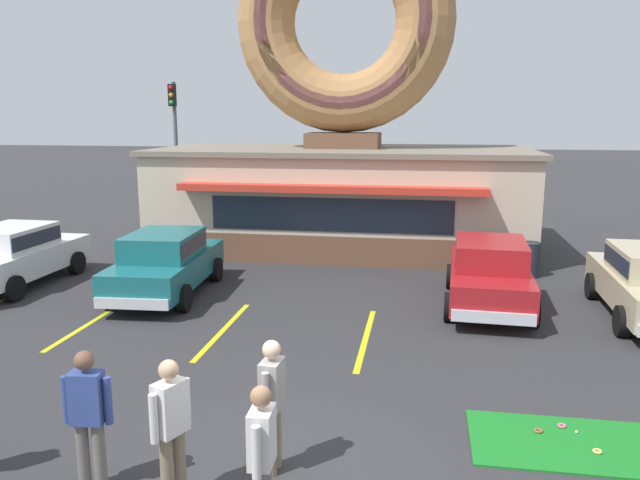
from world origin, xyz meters
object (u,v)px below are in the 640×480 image
Objects in this scene: car_white at (14,253)px; traffic_light_pole at (175,133)px; pedestrian_blue_sweater_man at (88,413)px; pedestrian_clipboard_woman at (171,423)px; golf_ball at (577,432)px; pedestrian_crossing_woman at (262,454)px; trash_bin at (530,259)px; pedestrian_hooded_kid at (272,399)px; car_teal at (166,261)px; car_red at (489,270)px.

traffic_light_pole is (0.18, 10.69, 2.84)m from car_white.
pedestrian_clipboard_woman is (1.06, -0.05, -0.01)m from pedestrian_blue_sweater_man.
golf_ball is 5.60m from pedestrian_clipboard_woman.
pedestrian_crossing_woman is (9.00, -8.67, 0.08)m from car_white.
traffic_light_pole is (-13.36, 7.48, 3.21)m from trash_bin.
pedestrian_hooded_kid is (8.81, -7.43, 0.10)m from car_white.
pedestrian_clipboard_woman reaches higher than pedestrian_crossing_woman.
pedestrian_crossing_woman is (1.19, -0.44, -0.02)m from pedestrian_clipboard_woman.
pedestrian_crossing_woman is at bearing -60.96° from car_teal.
pedestrian_hooded_kid is (4.54, -7.29, 0.10)m from car_teal.
pedestrian_hooded_kid is at bearing -158.66° from golf_ball.
traffic_light_pole reaches higher than pedestrian_hooded_kid.
car_teal and car_red have the same top height.
pedestrian_blue_sweater_man reaches higher than pedestrian_crossing_woman.
pedestrian_clipboard_woman is 1.27m from pedestrian_crossing_woman.
car_teal is at bearing 113.68° from pedestrian_clipboard_woman.
car_teal is 4.27m from car_white.
traffic_light_pole reaches higher than pedestrian_crossing_woman.
car_white is 11.52m from pedestrian_hooded_kid.
car_red is at bearing 62.77° from pedestrian_clipboard_woman.
pedestrian_clipboard_woman reaches higher than pedestrian_hooded_kid.
pedestrian_blue_sweater_man reaches higher than pedestrian_hooded_kid.
pedestrian_hooded_kid reaches higher than pedestrian_crossing_woman.
pedestrian_blue_sweater_man is 13.26m from trash_bin.
car_white is 11.06m from traffic_light_pole.
car_teal reaches higher than golf_ball.
car_white is 10.61m from pedestrian_blue_sweater_man.
pedestrian_crossing_woman is 21.46m from traffic_light_pole.
golf_ball is 6.14m from car_red.
car_teal is 2.65× the size of pedestrian_blue_sweater_man.
pedestrian_crossing_woman is at bearing -109.53° from car_red.
golf_ball is 14.12m from car_white.
pedestrian_clipboard_woman is (-4.33, -8.42, 0.10)m from car_red.
traffic_light_pole reaches higher than car_white.
car_teal is at bearing 146.19° from golf_ball.
trash_bin is at bearing 63.42° from pedestrian_clipboard_woman.
traffic_light_pole reaches higher than car_teal.
pedestrian_crossing_woman reaches higher than car_teal.
car_teal is at bearing -177.59° from car_red.
pedestrian_hooded_kid is at bearing -40.15° from car_white.
golf_ball is 0.02× the size of pedestrian_hooded_kid.
traffic_light_pole is at bearing 127.36° from golf_ball.
trash_bin is (4.73, 10.64, -0.47)m from pedestrian_hooded_kid.
pedestrian_clipboard_woman is at bearing -117.23° from car_red.
pedestrian_blue_sweater_man is at bearing -120.77° from trash_bin.
traffic_light_pole reaches higher than golf_ball.
car_red is 8.32m from pedestrian_hooded_kid.
car_teal is 1.00× the size of car_red.
pedestrian_hooded_kid is (-3.34, -7.62, 0.10)m from car_red.
car_white is (-4.27, 0.14, 0.00)m from car_teal.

